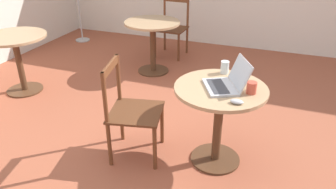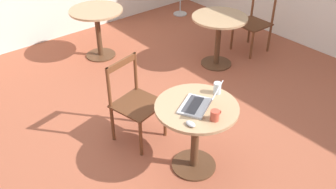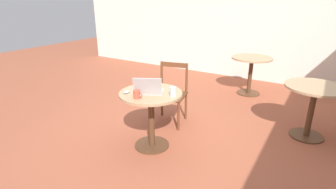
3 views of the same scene
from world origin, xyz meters
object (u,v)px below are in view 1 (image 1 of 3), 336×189
cafe_table_mid (152,34)px  laptop (226,82)px  chair_near_back (131,111)px  chair_mid_right (172,28)px  cafe_table_near (219,107)px  drinking_glass (225,67)px  mug (252,88)px  mouse (237,102)px  cafe_table_far (16,50)px

cafe_table_mid → laptop: 2.18m
chair_near_back → chair_mid_right: bearing=11.9°
cafe_table_near → laptop: laptop is taller
cafe_table_near → drinking_glass: drinking_glass is taller
cafe_table_mid → chair_mid_right: bearing=-1.6°
mug → drinking_glass: (0.31, 0.28, 0.01)m
mouse → cafe_table_mid: bearing=37.9°
cafe_table_far → drinking_glass: (-0.23, -2.61, 0.24)m
cafe_table_mid → mouse: bearing=-142.1°
chair_near_back → mug: chair_near_back is taller
mouse → mug: mug is taller
cafe_table_near → cafe_table_mid: bearing=38.1°
cafe_table_mid → chair_mid_right: chair_mid_right is taller
chair_near_back → cafe_table_far: bearing=70.0°
chair_near_back → mug: 1.06m
cafe_table_mid → laptop: laptop is taller
mug → chair_near_back: bearing=98.4°
cafe_table_near → cafe_table_mid: size_ratio=1.00×
cafe_table_mid → mouse: mouse is taller
cafe_table_far → mug: 2.94m
mug → drinking_glass: size_ratio=1.06×
cafe_table_far → laptop: size_ratio=1.76×
cafe_table_near → cafe_table_far: same height
chair_mid_right → drinking_glass: (-2.16, -1.27, 0.34)m
cafe_table_mid → cafe_table_far: 1.76m
cafe_table_mid → laptop: bearing=-141.0°
cafe_table_near → mug: mug is taller
chair_near_back → laptop: bearing=-77.8°
cafe_table_mid → chair_near_back: (-1.86, -0.58, -0.11)m
chair_mid_right → cafe_table_mid: bearing=178.4°
chair_mid_right → mug: (-2.47, -1.55, 0.34)m
cafe_table_near → mug: size_ratio=6.53×
drinking_glass → mouse: bearing=-159.0°
chair_near_back → mouse: size_ratio=8.99×
cafe_table_mid → mouse: 2.44m
mug → chair_mid_right: bearing=32.0°
cafe_table_near → chair_near_back: 0.78m
cafe_table_mid → drinking_glass: bearing=-137.2°
cafe_table_mid → chair_near_back: 1.95m
cafe_table_near → chair_near_back: (-0.17, 0.75, -0.11)m
laptop → cafe_table_mid: bearing=39.0°
chair_near_back → mouse: (-0.06, -0.92, 0.30)m
chair_near_back → drinking_glass: (0.46, -0.72, 0.34)m
cafe_table_near → mouse: 0.35m
cafe_table_near → chair_near_back: chair_near_back is taller
cafe_table_far → mouse: 2.91m
mug → drinking_glass: 0.42m
mouse → drinking_glass: 0.56m
cafe_table_far → chair_near_back: (-0.69, -1.89, -0.11)m
laptop → mug: 0.20m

